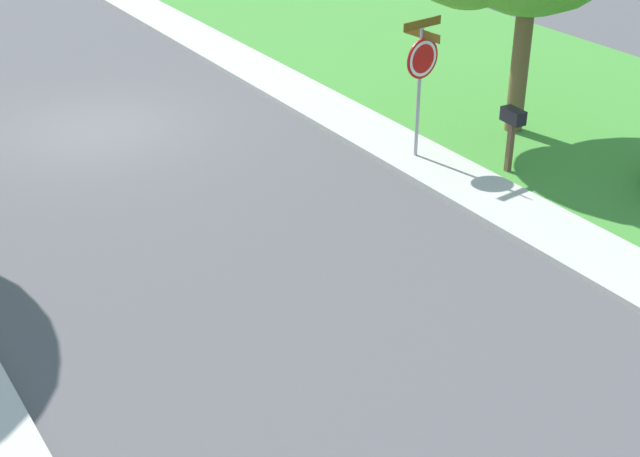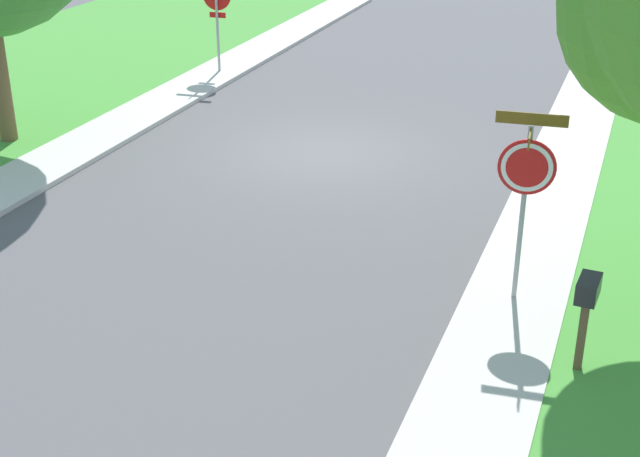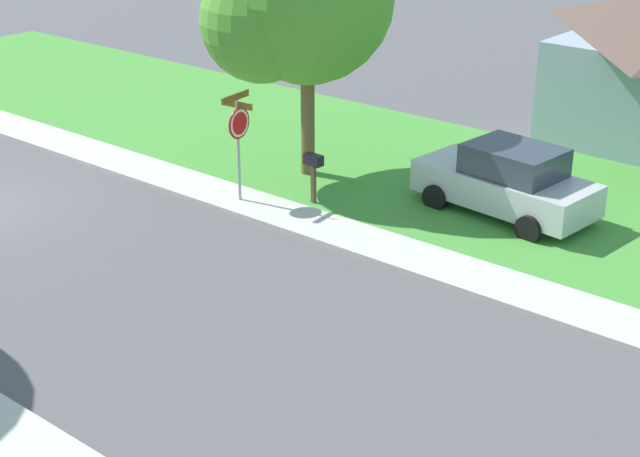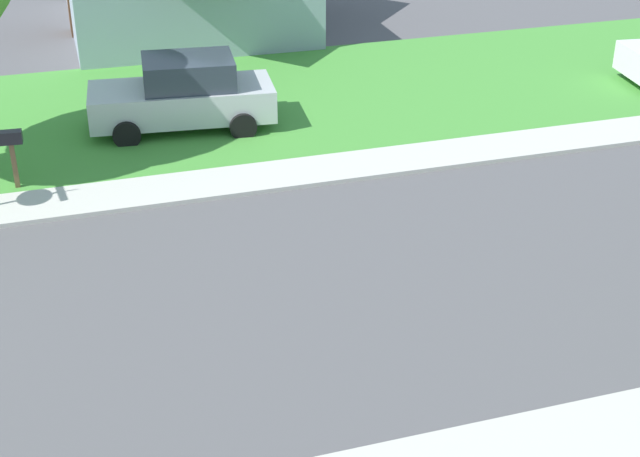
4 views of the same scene
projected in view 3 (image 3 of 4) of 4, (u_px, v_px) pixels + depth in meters
The scene contains 6 objects.
sidewalk_west at pixel (497, 284), 19.31m from camera, with size 1.40×56.00×0.10m, color beige.
lawn_west at pixel (596, 215), 22.65m from camera, with size 8.00×56.00×0.08m, color #479338.
stop_sign_far_corner at pixel (239, 130), 22.70m from camera, with size 0.92×0.92×2.77m.
car_silver_across_road at pixel (507, 181), 22.39m from camera, with size 2.38×4.47×1.76m.
tree_across_left at pixel (295, 3), 23.37m from camera, with size 4.66×4.33×6.85m.
mailbox at pixel (313, 166), 22.92m from camera, with size 0.27×0.50×1.31m.
Camera 3 is at (10.92, 20.18, 8.77)m, focal length 53.64 mm.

